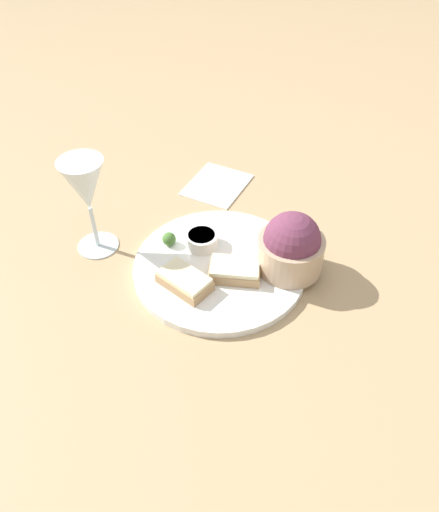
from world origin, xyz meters
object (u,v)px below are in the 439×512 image
Objects in this scene: cheese_toast_near at (235,270)px; wine_glass at (86,189)px; cheese_toast_far at (185,281)px; napkin at (217,184)px; salad_bowl at (291,246)px; sauce_ramekin at (202,239)px.

wine_glass is (-0.27, -0.02, 0.10)m from cheese_toast_near.
napkin is (-0.08, 0.31, -0.02)m from cheese_toast_far.
salad_bowl is 0.30m from napkin.
wine_glass is (-0.20, 0.04, 0.10)m from cheese_toast_far.
salad_bowl is 1.91× the size of sauce_ramekin.
sauce_ramekin is 0.22m from wine_glass.
salad_bowl reaches higher than sauce_ramekin.
sauce_ramekin is 0.10m from cheese_toast_near.
cheese_toast_near is (-0.08, -0.06, -0.04)m from salad_bowl.
cheese_toast_near is 0.70× the size of napkin.
cheese_toast_near and cheese_toast_far have the same top height.
sauce_ramekin is (-0.16, -0.01, -0.03)m from salad_bowl.
wine_glass is 1.30× the size of napkin.
cheese_toast_near is at bearing 3.83° from wine_glass.
salad_bowl is 0.10m from cheese_toast_near.
salad_bowl is 0.17m from sauce_ramekin.
wine_glass reaches higher than sauce_ramekin.
sauce_ramekin is 0.21m from napkin.
cheese_toast_far is (-0.07, -0.06, -0.00)m from cheese_toast_near.
cheese_toast_near reaches higher than napkin.
salad_bowl reaches higher than cheese_toast_near.
sauce_ramekin and cheese_toast_far have the same top height.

